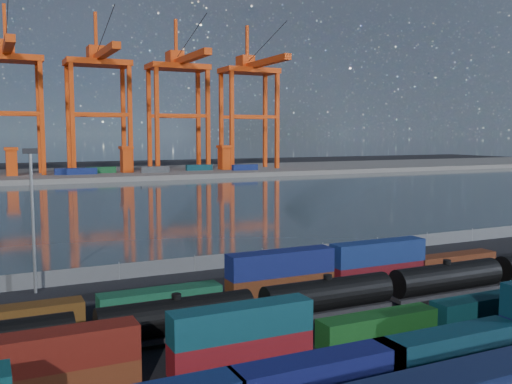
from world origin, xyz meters
name	(u,v)px	position (x,y,z in m)	size (l,w,h in m)	color
ground	(390,323)	(0.00, 0.00, 0.00)	(700.00, 700.00, 0.00)	black
harbor_water	(133,204)	(0.00, 105.00, 0.01)	(700.00, 700.00, 0.00)	#2E3B42
far_quay	(75,175)	(0.00, 210.00, 1.00)	(700.00, 70.00, 2.00)	#514F4C
distant_mountains	(20,57)	(63.02, 1600.00, 220.29)	(2470.00, 1100.00, 520.00)	#1E2630
container_row_south	(269,374)	(-18.23, -10.15, 2.29)	(141.31, 2.65, 5.65)	#3C3F40
container_row_mid	(442,312)	(3.32, -3.39, 1.63)	(141.72, 2.35, 5.00)	#404445
container_row_north	(313,278)	(-1.40, 11.91, 1.83)	(141.83, 2.52, 5.38)	navy
tanker_string	(177,318)	(-20.15, 3.88, 2.21)	(107.31, 3.08, 4.40)	black
waterfront_fence	(262,257)	(0.00, 28.00, 1.00)	(160.12, 0.12, 2.20)	#595B5E
yard_light_mast	(33,213)	(-30.00, 26.00, 9.30)	(1.60, 0.40, 16.60)	slate
gantry_cranes	(54,74)	(-7.50, 203.17, 42.39)	(201.60, 51.07, 69.15)	#CF3D0E
quay_containers	(51,172)	(-11.00, 195.46, 3.30)	(172.58, 10.99, 2.60)	navy
straddle_carriers	(71,160)	(-2.50, 200.00, 7.82)	(140.00, 7.00, 11.10)	#CF3D0E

